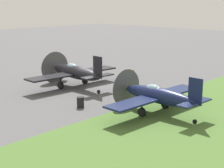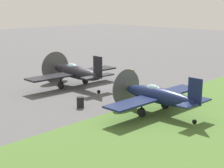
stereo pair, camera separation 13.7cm
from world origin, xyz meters
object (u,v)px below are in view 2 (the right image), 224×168
at_px(airplane_wingman, 158,95).
at_px(ground_crew_chief, 57,67).
at_px(airplane_lead, 75,72).
at_px(supply_crate, 129,72).
at_px(fuel_drum, 80,102).

bearing_deg(airplane_wingman, ground_crew_chief, 78.96).
height_order(airplane_lead, airplane_wingman, airplane_lead).
height_order(airplane_lead, supply_crate, airplane_lead).
height_order(airplane_wingman, fuel_drum, airplane_wingman).
distance_m(airplane_wingman, fuel_drum, 6.39).
distance_m(fuel_drum, supply_crate, 14.10).
distance_m(airplane_lead, supply_crate, 8.52).
xyz_separation_m(ground_crew_chief, supply_crate, (5.66, -6.60, -0.59)).
bearing_deg(airplane_lead, airplane_wingman, -93.69).
bearing_deg(airplane_lead, ground_crew_chief, 70.50).
relative_size(ground_crew_chief, fuel_drum, 1.92).
distance_m(airplane_wingman, ground_crew_chief, 18.46).
bearing_deg(ground_crew_chief, airplane_wingman, 91.71).
bearing_deg(airplane_wingman, fuel_drum, 120.86).
height_order(airplane_wingman, supply_crate, airplane_wingman).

